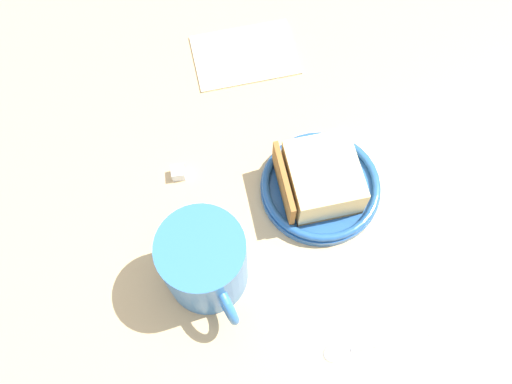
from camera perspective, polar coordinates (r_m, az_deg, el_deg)
The scene contains 7 objects.
ground_plane at distance 65.27cm, azimuth 2.70°, elevation -2.47°, with size 150.70×150.70×2.38cm, color tan.
small_plate at distance 64.65cm, azimuth 6.84°, elevation 0.54°, with size 14.34×14.34×2.08cm.
cake_slice at distance 62.19cm, azimuth 6.87°, elevation 1.48°, with size 10.52×10.29×5.01cm.
tea_mug at distance 56.74cm, azimuth -5.44°, elevation -7.49°, with size 11.06×9.04×10.59cm.
teaspoon at distance 60.84cm, azimuth 10.56°, elevation -15.98°, with size 4.17×12.51×0.80cm.
folded_napkin at distance 75.08cm, azimuth -1.19°, elevation 14.38°, with size 9.23×13.71×0.60cm, color beige.
sugar_cube at distance 65.94cm, azimuth -8.25°, elevation 2.04°, with size 1.54×1.54×1.54cm, color white.
Camera 1 is at (23.13, -2.31, 59.80)cm, focal length 37.77 mm.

